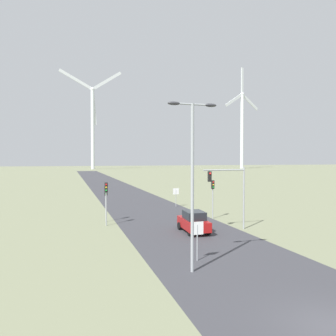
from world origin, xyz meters
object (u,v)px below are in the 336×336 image
traffic_light_mast_overhead (230,185)px  wind_turbine_left (93,120)px  streetlamp (192,166)px  stop_sign_far (176,194)px  traffic_light_post_mid_left (106,194)px  stop_sign_near (197,234)px  traffic_light_post_near_left (106,196)px  car_approaching (194,222)px  traffic_light_post_near_right (213,191)px  wind_turbine_center (242,124)px

traffic_light_mast_overhead → wind_turbine_left: 185.82m
streetlamp → stop_sign_far: streetlamp is taller
traffic_light_post_mid_left → stop_sign_near: bearing=-71.5°
streetlamp → traffic_light_post_near_left: bearing=100.4°
wind_turbine_left → stop_sign_near: bearing=-92.3°
streetlamp → stop_sign_far: (7.00, 23.82, -4.19)m
streetlamp → car_approaching: bearing=68.0°
streetlamp → traffic_light_post_mid_left: streetlamp is taller
wind_turbine_left → traffic_light_post_near_left: bearing=-93.7°
traffic_light_post_near_right → traffic_light_post_mid_left: (-11.16, -0.48, 0.03)m
wind_turbine_left → streetlamp: bearing=-92.5°
traffic_light_post_near_left → wind_turbine_left: (11.53, 176.92, 28.24)m
stop_sign_near → wind_turbine_center: size_ratio=0.04×
wind_turbine_center → streetlamp: bearing=-120.5°
streetlamp → traffic_light_mast_overhead: 11.68m
traffic_light_post_mid_left → wind_turbine_left: 181.33m
stop_sign_far → traffic_light_mast_overhead: 14.91m
car_approaching → traffic_light_post_near_right: bearing=51.7°
stop_sign_near → traffic_light_post_near_left: (-3.96, 14.26, 0.92)m
traffic_light_post_near_left → wind_turbine_center: size_ratio=0.05×
streetlamp → traffic_light_mast_overhead: (7.08, 9.08, -1.95)m
stop_sign_near → traffic_light_post_near_right: 14.72m
stop_sign_far → traffic_light_post_near_left: (-9.95, -7.81, 0.90)m
wind_turbine_center → car_approaching: bearing=-121.0°
stop_sign_near → stop_sign_far: size_ratio=0.99×
traffic_light_post_near_right → wind_turbine_center: size_ratio=0.06×
wind_turbine_center → stop_sign_near: bearing=-120.5°
streetlamp → traffic_light_post_near_left: streetlamp is taller
traffic_light_post_near_right → wind_turbine_center: (97.55, 164.30, 27.08)m
wind_turbine_left → traffic_light_post_near_right: bearing=-90.2°
streetlamp → traffic_light_post_near_right: (8.03, 14.63, -2.95)m
wind_turbine_left → traffic_light_mast_overhead: bearing=-90.5°
car_approaching → traffic_light_mast_overhead: bearing=-1.3°
traffic_light_post_near_right → wind_turbine_center: wind_turbine_center is taller
traffic_light_post_near_right → traffic_light_post_mid_left: size_ratio=0.99×
traffic_light_mast_overhead → traffic_light_post_near_right: bearing=80.3°
streetlamp → car_approaching: (3.71, 9.16, -4.98)m
car_approaching → traffic_light_post_near_left: bearing=134.1°
wind_turbine_left → wind_turbine_center: size_ratio=0.93×
traffic_light_post_near_left → wind_turbine_center: (108.52, 162.92, 27.42)m
traffic_light_post_near_right → wind_turbine_left: wind_turbine_left is taller
traffic_light_post_near_left → wind_turbine_left: 179.53m
traffic_light_post_near_right → traffic_light_mast_overhead: 5.72m
traffic_light_mast_overhead → car_approaching: bearing=178.7°
stop_sign_near → traffic_light_post_mid_left: (-4.15, 12.40, 1.29)m
traffic_light_post_mid_left → traffic_light_mast_overhead: 11.44m
traffic_light_post_near_left → traffic_light_post_mid_left: (-0.18, -1.86, 0.37)m
traffic_light_post_near_right → traffic_light_mast_overhead: size_ratio=0.73×
streetlamp → stop_sign_near: size_ratio=3.87×
stop_sign_far → traffic_light_post_near_right: size_ratio=0.61×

